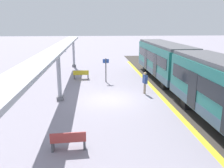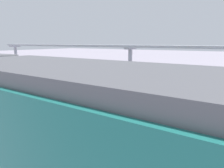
# 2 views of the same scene
# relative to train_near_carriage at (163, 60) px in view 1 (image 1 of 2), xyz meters

# --- Properties ---
(ground_plane) EXTENTS (176.00, 176.00, 0.00)m
(ground_plane) POSITION_rel_train_near_carriage_xyz_m (5.59, 6.15, -1.83)
(ground_plane) COLOR gray
(tactile_edge_strip) EXTENTS (0.35, 34.34, 0.01)m
(tactile_edge_strip) POSITION_rel_train_near_carriage_xyz_m (1.77, 6.15, -1.82)
(tactile_edge_strip) COLOR gold
(tactile_edge_strip) RESTS_ON ground
(trackbed) EXTENTS (3.20, 46.34, 0.01)m
(trackbed) POSITION_rel_train_near_carriage_xyz_m (-0.01, 6.15, -1.82)
(trackbed) COLOR #38332D
(trackbed) RESTS_ON ground
(train_near_carriage) EXTENTS (2.65, 11.29, 3.48)m
(train_near_carriage) POSITION_rel_train_near_carriage_xyz_m (0.00, 0.00, 0.00)
(train_near_carriage) COLOR #1C6962
(train_near_carriage) RESTS_ON ground
(canopy_pillar_nearest) EXTENTS (1.10, 0.44, 3.55)m
(canopy_pillar_nearest) POSITION_rel_train_near_carriage_xyz_m (9.13, -7.23, -0.03)
(canopy_pillar_nearest) COLOR slate
(canopy_pillar_nearest) RESTS_ON ground
(canopy_pillar_second) EXTENTS (1.10, 0.44, 3.55)m
(canopy_pillar_second) POSITION_rel_train_near_carriage_xyz_m (9.13, 6.11, -0.03)
(canopy_pillar_second) COLOR slate
(canopy_pillar_second) RESTS_ON ground
(canopy_beam) EXTENTS (1.20, 27.79, 0.16)m
(canopy_beam) POSITION_rel_train_near_carriage_xyz_m (9.13, 6.26, 1.80)
(canopy_beam) COLOR #A8AAB2
(canopy_beam) RESTS_ON canopy_pillar_nearest
(bench_near_end) EXTENTS (1.51, 0.46, 0.86)m
(bench_near_end) POSITION_rel_train_near_carriage_xyz_m (7.96, -0.49, -1.38)
(bench_near_end) COLOR gold
(bench_near_end) RESTS_ON ground
(bench_mid_platform) EXTENTS (1.52, 0.53, 0.86)m
(bench_mid_platform) POSITION_rel_train_near_carriage_xyz_m (7.89, 13.00, -1.38)
(bench_mid_platform) COLOR #A33A36
(bench_mid_platform) RESTS_ON ground
(platform_info_sign) EXTENTS (0.56, 0.10, 2.20)m
(platform_info_sign) POSITION_rel_train_near_carriage_xyz_m (5.61, 0.90, -0.50)
(platform_info_sign) COLOR #4C4C51
(platform_info_sign) RESTS_ON ground
(passenger_waiting_near_edge) EXTENTS (0.32, 0.53, 1.71)m
(passenger_waiting_near_edge) POSITION_rel_train_near_carriage_xyz_m (2.85, 4.98, -0.76)
(passenger_waiting_near_edge) COLOR gray
(passenger_waiting_near_edge) RESTS_ON ground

